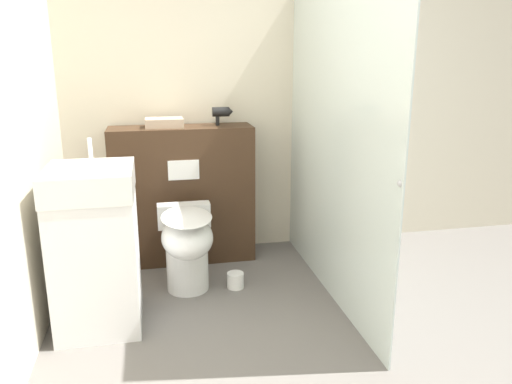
% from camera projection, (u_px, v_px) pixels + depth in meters
% --- Properties ---
extents(wall_back, '(8.00, 0.06, 2.50)m').
position_uv_depth(wall_back, '(236.00, 92.00, 3.84)').
color(wall_back, beige).
rests_on(wall_back, ground_plane).
extents(partition_panel, '(1.04, 0.32, 1.02)m').
position_uv_depth(partition_panel, '(183.00, 195.00, 3.75)').
color(partition_panel, '#3D2819').
rests_on(partition_panel, ground_plane).
extents(shower_glass, '(0.04, 1.84, 2.00)m').
position_uv_depth(shower_glass, '(333.00, 142.00, 3.10)').
color(shower_glass, silver).
rests_on(shower_glass, ground_plane).
extents(toilet, '(0.36, 0.58, 0.55)m').
position_uv_depth(toilet, '(187.00, 244.00, 3.26)').
color(toilet, white).
rests_on(toilet, ground_plane).
extents(sink_vanity, '(0.47, 0.52, 1.08)m').
position_uv_depth(sink_vanity, '(96.00, 248.00, 2.83)').
color(sink_vanity, white).
rests_on(sink_vanity, ground_plane).
extents(hair_drier, '(0.15, 0.07, 0.13)m').
position_uv_depth(hair_drier, '(222.00, 112.00, 3.67)').
color(hair_drier, black).
rests_on(hair_drier, partition_panel).
extents(folded_towel, '(0.27, 0.19, 0.06)m').
position_uv_depth(folded_towel, '(164.00, 123.00, 3.59)').
color(folded_towel, tan).
rests_on(folded_towel, partition_panel).
extents(spare_toilet_roll, '(0.11, 0.11, 0.11)m').
position_uv_depth(spare_toilet_roll, '(235.00, 280.00, 3.38)').
color(spare_toilet_roll, white).
rests_on(spare_toilet_roll, ground_plane).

